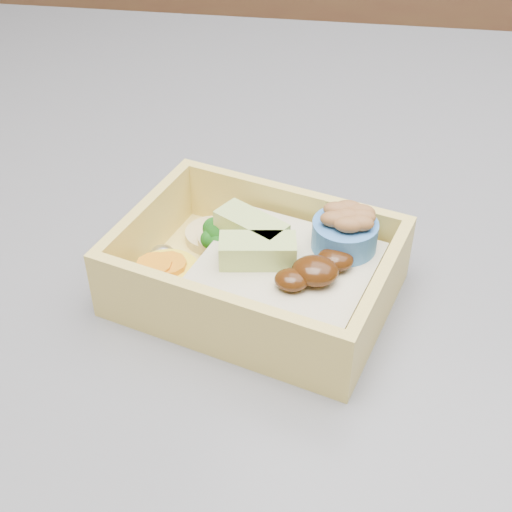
# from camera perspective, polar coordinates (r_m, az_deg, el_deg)

# --- Properties ---
(bento_box) EXTENTS (0.20, 0.17, 0.06)m
(bento_box) POSITION_cam_1_polar(r_m,az_deg,el_deg) (0.46, 0.76, -1.12)
(bento_box) COLOR #E1C55D
(bento_box) RESTS_ON island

